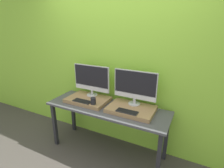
{
  "coord_description": "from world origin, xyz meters",
  "views": [
    {
      "loc": [
        1.08,
        -1.67,
        1.87
      ],
      "look_at": [
        0.0,
        0.45,
        1.05
      ],
      "focal_mm": 28.0,
      "sensor_mm": 36.0,
      "label": 1
    }
  ],
  "objects_px": {
    "mug": "(93,101)",
    "monitor_right": "(135,86)",
    "monitor_left": "(92,79)",
    "keyboard_right": "(127,111)",
    "keyboard_left": "(82,101)"
  },
  "relations": [
    {
      "from": "monitor_left",
      "to": "keyboard_left",
      "type": "relative_size",
      "value": 2.13
    },
    {
      "from": "mug",
      "to": "monitor_right",
      "type": "distance_m",
      "value": 0.61
    },
    {
      "from": "monitor_left",
      "to": "monitor_right",
      "type": "distance_m",
      "value": 0.7
    },
    {
      "from": "mug",
      "to": "monitor_right",
      "type": "height_order",
      "value": "monitor_right"
    },
    {
      "from": "monitor_left",
      "to": "monitor_right",
      "type": "relative_size",
      "value": 1.0
    },
    {
      "from": "keyboard_left",
      "to": "mug",
      "type": "distance_m",
      "value": 0.2
    },
    {
      "from": "mug",
      "to": "monitor_left",
      "type": "bearing_deg",
      "value": 126.1
    },
    {
      "from": "keyboard_left",
      "to": "monitor_right",
      "type": "bearing_deg",
      "value": 20.7
    },
    {
      "from": "monitor_left",
      "to": "keyboard_left",
      "type": "xyz_separation_m",
      "value": [
        -0.0,
        -0.26,
        -0.26
      ]
    },
    {
      "from": "mug",
      "to": "keyboard_right",
      "type": "distance_m",
      "value": 0.51
    },
    {
      "from": "monitor_left",
      "to": "mug",
      "type": "distance_m",
      "value": 0.39
    },
    {
      "from": "mug",
      "to": "keyboard_right",
      "type": "relative_size",
      "value": 0.34
    },
    {
      "from": "keyboard_left",
      "to": "mug",
      "type": "relative_size",
      "value": 2.94
    },
    {
      "from": "monitor_left",
      "to": "keyboard_right",
      "type": "height_order",
      "value": "monitor_left"
    },
    {
      "from": "mug",
      "to": "monitor_right",
      "type": "xyz_separation_m",
      "value": [
        0.51,
        0.26,
        0.22
      ]
    }
  ]
}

